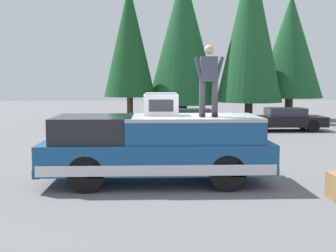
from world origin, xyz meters
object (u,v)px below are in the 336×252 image
at_px(pickup_truck, 157,148).
at_px(compressor_unit, 161,104).
at_px(person_on_truck_bed, 209,79).
at_px(parked_car_maroon, 189,121).
at_px(parked_car_black, 284,119).

distance_m(pickup_truck, compressor_unit, 1.08).
xyz_separation_m(compressor_unit, person_on_truck_bed, (-0.44, -1.12, 0.62)).
xyz_separation_m(pickup_truck, parked_car_maroon, (10.01, -1.70, -0.29)).
height_order(pickup_truck, parked_car_maroon, pickup_truck).
bearing_deg(parked_car_maroon, parked_car_black, -81.44).
distance_m(person_on_truck_bed, parked_car_maroon, 10.46).
relative_size(parked_car_black, parked_car_maroon, 1.00).
relative_size(pickup_truck, person_on_truck_bed, 3.28).
relative_size(compressor_unit, person_on_truck_bed, 0.50).
bearing_deg(compressor_unit, pickup_truck, 151.69).
height_order(person_on_truck_bed, parked_car_maroon, person_on_truck_bed).
height_order(compressor_unit, parked_car_black, compressor_unit).
height_order(parked_car_black, parked_car_maroon, same).
bearing_deg(person_on_truck_bed, pickup_truck, 78.73).
bearing_deg(person_on_truck_bed, parked_car_black, -25.90).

